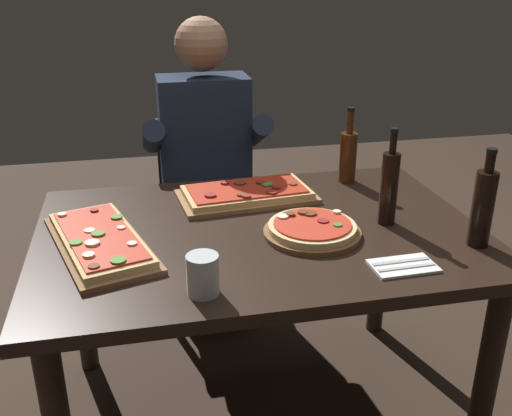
{
  "coord_description": "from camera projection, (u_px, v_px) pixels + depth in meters",
  "views": [
    {
      "loc": [
        -0.36,
        -1.64,
        1.52
      ],
      "look_at": [
        0.0,
        0.05,
        0.79
      ],
      "focal_mm": 40.57,
      "sensor_mm": 36.0,
      "label": 1
    }
  ],
  "objects": [
    {
      "name": "pizza_rectangular_front",
      "position": [
        247.0,
        194.0,
        2.07
      ],
      "size": [
        0.5,
        0.3,
        0.05
      ],
      "color": "olive",
      "rests_on": "dining_table"
    },
    {
      "name": "diner_chair",
      "position": [
        205.0,
        204.0,
        2.7
      ],
      "size": [
        0.44,
        0.44,
        0.87
      ],
      "color": "black",
      "rests_on": "ground_plane"
    },
    {
      "name": "napkin_cutlery_set",
      "position": [
        403.0,
        266.0,
        1.61
      ],
      "size": [
        0.18,
        0.11,
        0.01
      ],
      "color": "white",
      "rests_on": "dining_table"
    },
    {
      "name": "wine_bottle_dark",
      "position": [
        483.0,
        207.0,
        1.69
      ],
      "size": [
        0.06,
        0.06,
        0.3
      ],
      "color": "black",
      "rests_on": "dining_table"
    },
    {
      "name": "ground_plane",
      "position": [
        259.0,
        410.0,
        2.13
      ],
      "size": [
        6.4,
        6.4,
        0.0
      ],
      "primitive_type": "plane",
      "color": "#38281E"
    },
    {
      "name": "seated_diner",
      "position": [
        206.0,
        159.0,
        2.49
      ],
      "size": [
        0.53,
        0.41,
        1.33
      ],
      "color": "#23232D",
      "rests_on": "ground_plane"
    },
    {
      "name": "tumbler_near_camera",
      "position": [
        203.0,
        277.0,
        1.46
      ],
      "size": [
        0.08,
        0.08,
        0.11
      ],
      "color": "silver",
      "rests_on": "dining_table"
    },
    {
      "name": "dining_table",
      "position": [
        259.0,
        255.0,
        1.88
      ],
      "size": [
        1.4,
        0.96,
        0.74
      ],
      "color": "black",
      "rests_on": "ground_plane"
    },
    {
      "name": "pizza_round_far",
      "position": [
        312.0,
        229.0,
        1.79
      ],
      "size": [
        0.3,
        0.3,
        0.05
      ],
      "color": "brown",
      "rests_on": "dining_table"
    },
    {
      "name": "pizza_rectangular_left",
      "position": [
        100.0,
        241.0,
        1.72
      ],
      "size": [
        0.37,
        0.56,
        0.05
      ],
      "color": "brown",
      "rests_on": "dining_table"
    },
    {
      "name": "vinegar_bottle_green",
      "position": [
        389.0,
        187.0,
        1.84
      ],
      "size": [
        0.06,
        0.06,
        0.32
      ],
      "color": "black",
      "rests_on": "dining_table"
    },
    {
      "name": "oil_bottle_amber",
      "position": [
        348.0,
        155.0,
        2.21
      ],
      "size": [
        0.07,
        0.07,
        0.29
      ],
      "color": "#47230F",
      "rests_on": "dining_table"
    }
  ]
}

